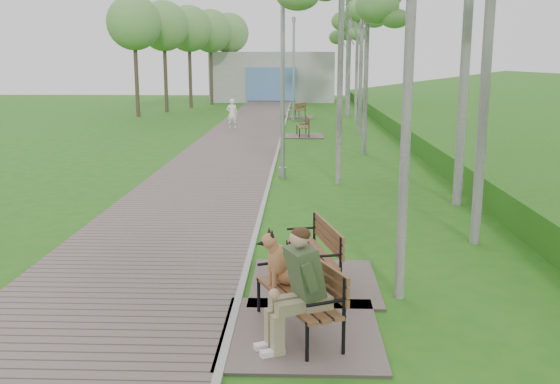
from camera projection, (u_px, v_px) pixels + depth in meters
The scene contains 12 objects.
walkway at pixel (231, 150), 23.33m from camera, with size 3.50×67.00×0.04m, color #6C5F58.
kerb at pixel (278, 151), 23.27m from camera, with size 0.10×67.00×0.05m, color #999993.
building_north at pixel (273, 77), 51.74m from camera, with size 10.00×5.20×4.00m.
bench_main at pixel (293, 299), 7.56m from camera, with size 1.95×2.17×1.70m.
bench_second at pixel (312, 270), 9.40m from camera, with size 1.89×2.10×1.16m.
bench_third at pixel (303, 132), 27.76m from camera, with size 1.76×1.95×1.08m.
bench_far at pixel (297, 114), 36.92m from camera, with size 1.76×1.96×1.08m.
lamp_post_second at pixel (283, 89), 17.41m from camera, with size 0.21×0.21×5.42m.
lamp_post_third at pixel (294, 73), 34.11m from camera, with size 0.22×0.22×5.62m.
pedestrian_near at pixel (232, 114), 30.70m from camera, with size 0.54×0.36×1.49m, color white.
birch_far_b at pixel (358, 22), 32.96m from camera, with size 2.27×2.27×6.78m.
birch_distant_b at pixel (350, 21), 40.78m from camera, with size 2.25×2.25×7.42m.
Camera 1 is at (0.87, -1.57, 3.32)m, focal length 40.00 mm.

